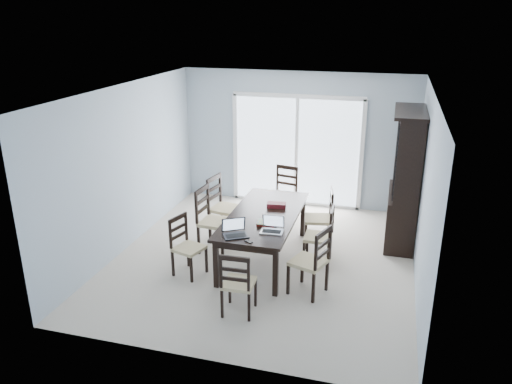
# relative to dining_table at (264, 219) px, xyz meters

# --- Properties ---
(floor) EXTENTS (5.00, 5.00, 0.00)m
(floor) POSITION_rel_dining_table_xyz_m (0.00, 0.00, -0.67)
(floor) COLOR #BDB1A2
(floor) RESTS_ON ground
(ceiling) EXTENTS (5.00, 5.00, 0.00)m
(ceiling) POSITION_rel_dining_table_xyz_m (0.00, 0.00, 1.93)
(ceiling) COLOR white
(ceiling) RESTS_ON back_wall
(back_wall) EXTENTS (4.50, 0.02, 2.60)m
(back_wall) POSITION_rel_dining_table_xyz_m (0.00, 2.50, 0.63)
(back_wall) COLOR #A0B0BF
(back_wall) RESTS_ON floor
(wall_left) EXTENTS (0.02, 5.00, 2.60)m
(wall_left) POSITION_rel_dining_table_xyz_m (-2.25, 0.00, 0.63)
(wall_left) COLOR #A0B0BF
(wall_left) RESTS_ON floor
(wall_right) EXTENTS (0.02, 5.00, 2.60)m
(wall_right) POSITION_rel_dining_table_xyz_m (2.25, 0.00, 0.63)
(wall_right) COLOR #A0B0BF
(wall_right) RESTS_ON floor
(balcony) EXTENTS (4.50, 2.00, 0.10)m
(balcony) POSITION_rel_dining_table_xyz_m (0.00, 3.50, -0.72)
(balcony) COLOR gray
(balcony) RESTS_ON ground
(railing) EXTENTS (4.50, 0.06, 1.10)m
(railing) POSITION_rel_dining_table_xyz_m (0.00, 4.50, -0.12)
(railing) COLOR #99999E
(railing) RESTS_ON balcony
(dining_table) EXTENTS (1.00, 2.20, 0.75)m
(dining_table) POSITION_rel_dining_table_xyz_m (0.00, 0.00, 0.00)
(dining_table) COLOR black
(dining_table) RESTS_ON floor
(china_hutch) EXTENTS (0.50, 1.38, 2.20)m
(china_hutch) POSITION_rel_dining_table_xyz_m (2.02, 1.25, 0.40)
(china_hutch) COLOR black
(china_hutch) RESTS_ON floor
(sliding_door) EXTENTS (2.52, 0.05, 2.18)m
(sliding_door) POSITION_rel_dining_table_xyz_m (0.00, 2.48, 0.41)
(sliding_door) COLOR silver
(sliding_door) RESTS_ON floor
(chair_left_near) EXTENTS (0.49, 0.48, 1.01)m
(chair_left_near) POSITION_rel_dining_table_xyz_m (-1.00, -0.74, -0.14)
(chair_left_near) COLOR black
(chair_left_near) RESTS_ON floor
(chair_left_mid) EXTENTS (0.51, 0.50, 1.21)m
(chair_left_mid) POSITION_rel_dining_table_xyz_m (-0.91, 0.08, -0.03)
(chair_left_mid) COLOR black
(chair_left_mid) RESTS_ON floor
(chair_left_far) EXTENTS (0.54, 0.53, 1.19)m
(chair_left_far) POSITION_rel_dining_table_xyz_m (-0.95, 0.69, -0.04)
(chair_left_far) COLOR black
(chair_left_far) RESTS_ON floor
(chair_right_near) EXTENTS (0.55, 0.54, 1.13)m
(chair_right_near) POSITION_rel_dining_table_xyz_m (0.91, -0.83, -0.07)
(chair_right_near) COLOR black
(chair_right_near) RESTS_ON floor
(chair_right_mid) EXTENTS (0.42, 0.41, 1.06)m
(chair_right_mid) POSITION_rel_dining_table_xyz_m (0.91, 0.08, -0.11)
(chair_right_mid) COLOR black
(chair_right_mid) RESTS_ON floor
(chair_right_far) EXTENTS (0.50, 0.49, 1.11)m
(chair_right_far) POSITION_rel_dining_table_xyz_m (0.81, 0.74, -0.08)
(chair_right_far) COLOR black
(chair_right_far) RESTS_ON floor
(chair_end_near) EXTENTS (0.40, 0.41, 1.02)m
(chair_end_near) POSITION_rel_dining_table_xyz_m (0.07, -1.59, -0.13)
(chair_end_near) COLOR black
(chair_end_near) RESTS_ON floor
(chair_end_far) EXTENTS (0.50, 0.51, 1.14)m
(chair_end_far) POSITION_rel_dining_table_xyz_m (-0.05, 1.69, -0.07)
(chair_end_far) COLOR black
(chair_end_far) RESTS_ON floor
(laptop_dark) EXTENTS (0.40, 0.37, 0.23)m
(laptop_dark) POSITION_rel_dining_table_xyz_m (-0.17, -0.88, 0.13)
(laptop_dark) COLOR black
(laptop_dark) RESTS_ON dining_table
(laptop_silver) EXTENTS (0.32, 0.23, 0.21)m
(laptop_silver) POSITION_rel_dining_table_xyz_m (0.27, -0.61, 0.13)
(laptop_silver) COLOR #BCBCBF
(laptop_silver) RESTS_ON dining_table
(book_stack) EXTENTS (0.30, 0.25, 0.05)m
(book_stack) POSITION_rel_dining_table_xyz_m (0.14, -0.37, 0.10)
(book_stack) COLOR #9C2C13
(book_stack) RESTS_ON dining_table
(cell_phone) EXTENTS (0.12, 0.10, 0.01)m
(cell_phone) POSITION_rel_dining_table_xyz_m (0.05, -1.00, 0.08)
(cell_phone) COLOR black
(cell_phone) RESTS_ON dining_table
(game_box) EXTENTS (0.31, 0.18, 0.07)m
(game_box) POSITION_rel_dining_table_xyz_m (0.12, 0.31, 0.11)
(game_box) COLOR #450D0E
(game_box) RESTS_ON dining_table
(hot_tub) EXTENTS (1.83, 1.65, 0.90)m
(hot_tub) POSITION_rel_dining_table_xyz_m (-0.55, 3.50, -0.22)
(hot_tub) COLOR brown
(hot_tub) RESTS_ON balcony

